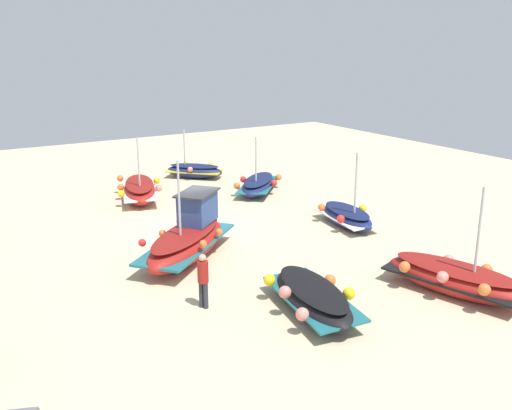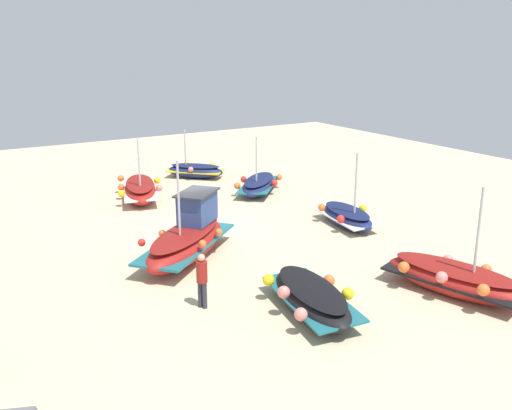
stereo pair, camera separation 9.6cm
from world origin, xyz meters
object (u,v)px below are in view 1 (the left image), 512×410
(fishing_boat_1, at_px, (347,216))
(fishing_boat_0, at_px, (258,185))
(fishing_boat_4, at_px, (312,297))
(fishing_boat_3, at_px, (188,238))
(fishing_boat_2, at_px, (140,190))
(fishing_boat_5, at_px, (454,278))
(fishing_boat_6, at_px, (195,171))
(person_walking, at_px, (203,277))

(fishing_boat_1, bearing_deg, fishing_boat_0, 11.50)
(fishing_boat_4, bearing_deg, fishing_boat_3, 21.91)
(fishing_boat_1, distance_m, fishing_boat_2, 10.32)
(fishing_boat_5, bearing_deg, fishing_boat_4, 59.21)
(fishing_boat_5, bearing_deg, fishing_boat_6, -14.42)
(fishing_boat_0, distance_m, fishing_boat_1, 6.54)
(fishing_boat_3, height_order, fishing_boat_6, fishing_boat_3)
(fishing_boat_4, bearing_deg, fishing_boat_0, -14.99)
(fishing_boat_2, bearing_deg, fishing_boat_0, -91.08)
(fishing_boat_2, bearing_deg, fishing_boat_3, -170.83)
(fishing_boat_0, height_order, person_walking, fishing_boat_0)
(fishing_boat_2, distance_m, fishing_boat_3, 8.40)
(fishing_boat_2, height_order, fishing_boat_5, fishing_boat_5)
(fishing_boat_0, relative_size, person_walking, 2.38)
(fishing_boat_0, distance_m, fishing_boat_5, 13.43)
(fishing_boat_0, distance_m, fishing_boat_6, 4.76)
(fishing_boat_0, height_order, fishing_boat_3, fishing_boat_3)
(fishing_boat_3, height_order, person_walking, fishing_boat_3)
(fishing_boat_3, relative_size, fishing_boat_5, 1.08)
(fishing_boat_3, xyz_separation_m, fishing_boat_4, (-5.73, -1.17, -0.28))
(fishing_boat_4, xyz_separation_m, fishing_boat_5, (-1.27, -4.47, 0.04))
(fishing_boat_6, bearing_deg, fishing_boat_0, -27.72)
(fishing_boat_0, xyz_separation_m, fishing_boat_5, (-13.37, 1.25, 0.08))
(fishing_boat_0, height_order, fishing_boat_4, fishing_boat_0)
(fishing_boat_1, height_order, fishing_boat_6, fishing_boat_1)
(fishing_boat_6, bearing_deg, fishing_boat_4, -59.33)
(fishing_boat_2, xyz_separation_m, fishing_boat_3, (-8.30, 1.28, 0.24))
(fishing_boat_5, distance_m, fishing_boat_6, 17.93)
(fishing_boat_2, bearing_deg, person_walking, -174.21)
(fishing_boat_6, bearing_deg, person_walking, -69.58)
(fishing_boat_0, bearing_deg, fishing_boat_4, -161.89)
(fishing_boat_2, distance_m, person_walking, 12.45)
(fishing_boat_1, distance_m, fishing_boat_5, 7.01)
(fishing_boat_3, xyz_separation_m, fishing_boat_5, (-7.01, -5.64, -0.24))
(fishing_boat_6, bearing_deg, fishing_boat_3, -71.50)
(fishing_boat_0, bearing_deg, fishing_boat_5, -141.93)
(fishing_boat_0, distance_m, fishing_boat_4, 13.38)
(fishing_boat_1, relative_size, fishing_boat_4, 0.85)
(fishing_boat_6, bearing_deg, fishing_boat_5, -44.30)
(fishing_boat_1, xyz_separation_m, fishing_boat_6, (11.08, 1.69, 0.02))
(fishing_boat_4, bearing_deg, fishing_boat_6, -4.23)
(fishing_boat_0, bearing_deg, fishing_boat_6, 60.47)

